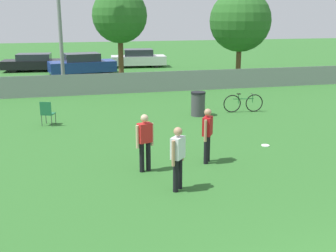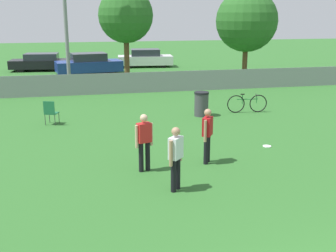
# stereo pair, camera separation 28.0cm
# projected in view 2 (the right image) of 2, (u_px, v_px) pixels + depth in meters

# --- Properties ---
(fence_backline) EXTENTS (26.41, 0.07, 1.21)m
(fence_backline) POSITION_uv_depth(u_px,v_px,m) (158.00, 82.00, 22.53)
(fence_backline) COLOR gray
(fence_backline) RESTS_ON ground_plane
(tree_near_pole) EXTENTS (3.26, 3.26, 5.62)m
(tree_near_pole) POSITION_uv_depth(u_px,v_px,m) (126.00, 16.00, 24.94)
(tree_near_pole) COLOR brown
(tree_near_pole) RESTS_ON ground_plane
(tree_far_right) EXTENTS (3.85, 3.85, 5.58)m
(tree_far_right) POSITION_uv_depth(u_px,v_px,m) (247.00, 21.00, 26.25)
(tree_far_right) COLOR brown
(tree_far_right) RESTS_ON ground_plane
(player_thrower_red) EXTENTS (0.38, 0.45, 1.57)m
(player_thrower_red) POSITION_uv_depth(u_px,v_px,m) (207.00, 133.00, 11.74)
(player_thrower_red) COLOR black
(player_thrower_red) RESTS_ON ground_plane
(player_defender_red) EXTENTS (0.50, 0.32, 1.57)m
(player_defender_red) POSITION_uv_depth(u_px,v_px,m) (144.00, 139.00, 11.13)
(player_defender_red) COLOR black
(player_defender_red) RESTS_ON ground_plane
(player_receiver_white) EXTENTS (0.41, 0.41, 1.57)m
(player_receiver_white) POSITION_uv_depth(u_px,v_px,m) (176.00, 155.00, 9.89)
(player_receiver_white) COLOR black
(player_receiver_white) RESTS_ON ground_plane
(frisbee_disc) EXTENTS (0.27, 0.27, 0.03)m
(frisbee_disc) POSITION_uv_depth(u_px,v_px,m) (267.00, 146.00, 13.42)
(frisbee_disc) COLOR white
(frisbee_disc) RESTS_ON ground_plane
(folding_chair_sideline) EXTENTS (0.57, 0.57, 0.93)m
(folding_chair_sideline) POSITION_uv_depth(u_px,v_px,m) (51.00, 111.00, 15.91)
(folding_chair_sideline) COLOR #333338
(folding_chair_sideline) RESTS_ON ground_plane
(bicycle_sideline) EXTENTS (1.74, 0.44, 0.82)m
(bicycle_sideline) POSITION_uv_depth(u_px,v_px,m) (247.00, 103.00, 17.93)
(bicycle_sideline) COLOR black
(bicycle_sideline) RESTS_ON ground_plane
(trash_bin) EXTENTS (0.60, 0.60, 1.00)m
(trash_bin) POSITION_uv_depth(u_px,v_px,m) (201.00, 104.00, 17.31)
(trash_bin) COLOR #3F3F44
(trash_bin) RESTS_ON ground_plane
(parked_car_dark) EXTENTS (4.65, 2.19, 1.27)m
(parked_car_dark) POSITION_uv_depth(u_px,v_px,m) (42.00, 62.00, 30.97)
(parked_car_dark) COLOR black
(parked_car_dark) RESTS_ON ground_plane
(parked_car_blue) EXTENTS (4.71, 2.50, 1.44)m
(parked_car_blue) POSITION_uv_depth(u_px,v_px,m) (89.00, 64.00, 29.31)
(parked_car_blue) COLOR black
(parked_car_blue) RESTS_ON ground_plane
(parked_car_white) EXTENTS (4.38, 2.17, 1.39)m
(parked_car_white) POSITION_uv_depth(u_px,v_px,m) (145.00, 58.00, 33.12)
(parked_car_white) COLOR black
(parked_car_white) RESTS_ON ground_plane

